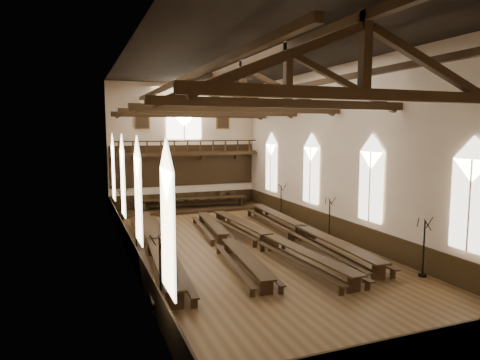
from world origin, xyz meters
The scene contains 21 objects.
ground centered at (0.00, 0.00, 0.00)m, with size 26.00×26.00×0.00m, color brown.
room_walls centered at (0.00, 0.00, 6.46)m, with size 26.00×26.00×26.00m.
wainscot_band centered at (0.00, 0.00, 0.60)m, with size 12.00×26.00×1.20m.
side_windows centered at (0.00, 0.00, 3.74)m, with size 11.85×19.80×4.50m.
end_window centered at (0.00, 12.90, 7.22)m, with size 2.80×0.12×3.80m.
minstrels_gallery centered at (0.00, 12.66, 3.91)m, with size 11.80×1.24×3.70m.
portraits centered at (0.00, 12.90, 7.10)m, with size 7.75×0.09×1.45m.
roof_trusses centered at (0.00, 0.00, 8.22)m, with size 11.70×25.70×2.80m.
refectory_row_a centered at (-4.67, 0.45, 0.60)m, with size 2.22×15.12×0.82m.
refectory_row_b centered at (-0.95, 0.00, 0.51)m, with size 2.05×13.98×0.69m.
refectory_row_c centered at (1.21, -0.69, 0.56)m, with size 1.97×14.63×0.77m.
refectory_row_d centered at (3.83, 0.31, 0.60)m, with size 2.06×15.16×0.82m.
dais centered at (0.34, 11.40, 0.10)m, with size 11.40×3.02×0.20m, color black.
high_table centered at (0.34, 11.40, 0.86)m, with size 8.33×1.64×0.78m.
high_chairs centered at (0.34, 12.21, 0.79)m, with size 7.69×0.50×1.09m.
candelabrum_left_near centered at (-5.55, -5.70, 0.77)m, with size 0.77×0.72×2.53m.
candelabrum_left_mid centered at (-5.55, 0.75, 0.83)m, with size 0.78×0.84×2.75m.
candelabrum_left_far centered at (-5.55, 7.40, 0.79)m, with size 0.77×0.77×2.61m.
candelabrum_right_near centered at (5.55, -7.14, 0.79)m, with size 0.72×0.80×2.60m.
candelabrum_right_mid centered at (5.55, 0.17, 0.73)m, with size 0.67×0.73×2.39m.
candelabrum_right_far centered at (5.55, 6.49, 0.74)m, with size 0.67×0.75×2.45m.
Camera 1 is at (-8.32, -20.98, 6.33)m, focal length 32.00 mm.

